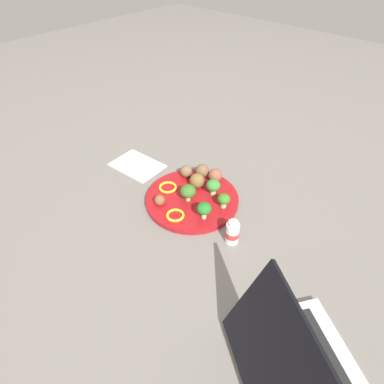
# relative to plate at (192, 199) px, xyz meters

# --- Properties ---
(ground_plane) EXTENTS (4.00, 4.00, 0.00)m
(ground_plane) POSITION_rel_plate_xyz_m (0.00, 0.00, -0.01)
(ground_plane) COLOR slate
(plate) EXTENTS (0.28, 0.28, 0.02)m
(plate) POSITION_rel_plate_xyz_m (0.00, 0.00, 0.00)
(plate) COLOR maroon
(plate) RESTS_ON ground_plane
(broccoli_floret_near_rim) EXTENTS (0.04, 0.04, 0.04)m
(broccoli_floret_near_rim) POSITION_rel_plate_xyz_m (0.10, 0.03, 0.04)
(broccoli_floret_near_rim) COLOR #93BF7C
(broccoli_floret_near_rim) RESTS_ON plate
(broccoli_floret_center) EXTENTS (0.05, 0.05, 0.05)m
(broccoli_floret_center) POSITION_rel_plate_xyz_m (-0.00, -0.02, 0.04)
(broccoli_floret_center) COLOR #ACD076
(broccoli_floret_center) RESTS_ON plate
(broccoli_floret_mid_right) EXTENTS (0.04, 0.04, 0.05)m
(broccoli_floret_mid_right) POSITION_rel_plate_xyz_m (0.04, 0.05, 0.04)
(broccoli_floret_mid_right) COLOR #ADD072
(broccoli_floret_mid_right) RESTS_ON plate
(broccoli_floret_back_left) EXTENTS (0.04, 0.04, 0.05)m
(broccoli_floret_back_left) POSITION_rel_plate_xyz_m (0.08, -0.04, 0.04)
(broccoli_floret_back_left) COLOR #9CC880
(broccoli_floret_back_left) RESTS_ON plate
(meatball_front_left) EXTENTS (0.03, 0.03, 0.03)m
(meatball_front_left) POSITION_rel_plate_xyz_m (-0.05, -0.09, 0.02)
(meatball_front_left) COLOR brown
(meatball_front_left) RESTS_ON plate
(meatball_mid_left) EXTENTS (0.04, 0.04, 0.04)m
(meatball_mid_left) POSITION_rel_plate_xyz_m (0.00, 0.11, 0.03)
(meatball_mid_left) COLOR brown
(meatball_mid_left) RESTS_ON plate
(meatball_far_rim) EXTENTS (0.04, 0.04, 0.04)m
(meatball_far_rim) POSITION_rel_plate_xyz_m (-0.04, 0.10, 0.03)
(meatball_far_rim) COLOR brown
(meatball_far_rim) RESTS_ON plate
(meatball_back_right) EXTENTS (0.05, 0.05, 0.05)m
(meatball_back_right) POSITION_rel_plate_xyz_m (-0.02, 0.05, 0.03)
(meatball_back_right) COLOR brown
(meatball_back_right) RESTS_ON plate
(meatball_center) EXTENTS (0.04, 0.04, 0.04)m
(meatball_center) POSITION_rel_plate_xyz_m (-0.08, 0.06, 0.03)
(meatball_center) COLOR brown
(meatball_center) RESTS_ON plate
(pepper_ring_mid_left) EXTENTS (0.07, 0.07, 0.01)m
(pepper_ring_mid_left) POSITION_rel_plate_xyz_m (0.02, -0.09, 0.01)
(pepper_ring_mid_left) COLOR yellow
(pepper_ring_mid_left) RESTS_ON plate
(pepper_ring_front_left) EXTENTS (0.08, 0.08, 0.01)m
(pepper_ring_front_left) POSITION_rel_plate_xyz_m (-0.08, -0.02, 0.01)
(pepper_ring_front_left) COLOR yellow
(pepper_ring_front_left) RESTS_ON plate
(napkin) EXTENTS (0.18, 0.13, 0.01)m
(napkin) POSITION_rel_plate_xyz_m (-0.26, 0.01, -0.01)
(napkin) COLOR white
(napkin) RESTS_ON ground_plane
(fork) EXTENTS (0.12, 0.03, 0.01)m
(fork) POSITION_rel_plate_xyz_m (-0.26, 0.03, -0.00)
(fork) COLOR silver
(fork) RESTS_ON napkin
(knife) EXTENTS (0.15, 0.03, 0.01)m
(knife) POSITION_rel_plate_xyz_m (-0.26, -0.01, -0.00)
(knife) COLOR silver
(knife) RESTS_ON napkin
(yogurt_bottle) EXTENTS (0.04, 0.04, 0.07)m
(yogurt_bottle) POSITION_rel_plate_xyz_m (0.19, -0.05, 0.02)
(yogurt_bottle) COLOR white
(yogurt_bottle) RESTS_ON ground_plane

